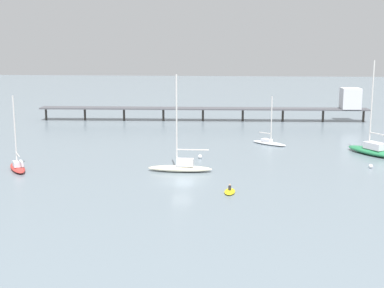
{
  "coord_description": "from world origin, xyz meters",
  "views": [
    {
      "loc": [
        6.27,
        -69.01,
        18.79
      ],
      "look_at": [
        0.0,
        18.79,
        1.5
      ],
      "focal_mm": 51.09,
      "sensor_mm": 36.0,
      "label": 1
    }
  ],
  "objects_px": {
    "pier": "(271,104)",
    "sailboat_red": "(18,166)",
    "mooring_buoy_near": "(200,157)",
    "mooring_buoy_inner": "(371,166)",
    "sailboat_green": "(372,149)",
    "sailboat_white": "(269,142)",
    "sailboat_cream": "(181,166)",
    "dinghy_yellow": "(230,191)"
  },
  "relations": [
    {
      "from": "pier",
      "to": "mooring_buoy_inner",
      "type": "bearing_deg",
      "value": -75.62
    },
    {
      "from": "sailboat_green",
      "to": "mooring_buoy_near",
      "type": "xyz_separation_m",
      "value": [
        -27.66,
        -4.9,
        -0.58
      ]
    },
    {
      "from": "pier",
      "to": "sailboat_cream",
      "type": "bearing_deg",
      "value": -108.48
    },
    {
      "from": "sailboat_white",
      "to": "sailboat_green",
      "type": "distance_m",
      "value": 17.68
    },
    {
      "from": "sailboat_red",
      "to": "dinghy_yellow",
      "type": "xyz_separation_m",
      "value": [
        30.4,
        -9.46,
        -0.47
      ]
    },
    {
      "from": "sailboat_green",
      "to": "sailboat_red",
      "type": "bearing_deg",
      "value": -164.87
    },
    {
      "from": "sailboat_red",
      "to": "mooring_buoy_inner",
      "type": "height_order",
      "value": "sailboat_red"
    },
    {
      "from": "pier",
      "to": "mooring_buoy_near",
      "type": "height_order",
      "value": "pier"
    },
    {
      "from": "sailboat_red",
      "to": "dinghy_yellow",
      "type": "relative_size",
      "value": 3.57
    },
    {
      "from": "pier",
      "to": "mooring_buoy_inner",
      "type": "distance_m",
      "value": 45.76
    },
    {
      "from": "dinghy_yellow",
      "to": "mooring_buoy_inner",
      "type": "xyz_separation_m",
      "value": [
        20.46,
        14.3,
        0.1
      ]
    },
    {
      "from": "sailboat_red",
      "to": "dinghy_yellow",
      "type": "height_order",
      "value": "sailboat_red"
    },
    {
      "from": "dinghy_yellow",
      "to": "sailboat_green",
      "type": "bearing_deg",
      "value": 46.16
    },
    {
      "from": "dinghy_yellow",
      "to": "mooring_buoy_near",
      "type": "height_order",
      "value": "dinghy_yellow"
    },
    {
      "from": "sailboat_white",
      "to": "sailboat_green",
      "type": "bearing_deg",
      "value": -24.49
    },
    {
      "from": "dinghy_yellow",
      "to": "mooring_buoy_inner",
      "type": "relative_size",
      "value": 4.86
    },
    {
      "from": "sailboat_red",
      "to": "sailboat_white",
      "type": "bearing_deg",
      "value": 30.28
    },
    {
      "from": "sailboat_cream",
      "to": "mooring_buoy_inner",
      "type": "bearing_deg",
      "value": 8.22
    },
    {
      "from": "sailboat_white",
      "to": "sailboat_green",
      "type": "height_order",
      "value": "sailboat_green"
    },
    {
      "from": "pier",
      "to": "dinghy_yellow",
      "type": "xyz_separation_m",
      "value": [
        -9.13,
        -58.49,
        -3.76
      ]
    },
    {
      "from": "pier",
      "to": "sailboat_red",
      "type": "bearing_deg",
      "value": -128.88
    },
    {
      "from": "pier",
      "to": "mooring_buoy_near",
      "type": "xyz_separation_m",
      "value": [
        -13.86,
        -39.51,
        -3.64
      ]
    },
    {
      "from": "sailboat_cream",
      "to": "mooring_buoy_near",
      "type": "bearing_deg",
      "value": 75.55
    },
    {
      "from": "sailboat_white",
      "to": "sailboat_red",
      "type": "relative_size",
      "value": 0.81
    },
    {
      "from": "pier",
      "to": "sailboat_white",
      "type": "height_order",
      "value": "sailboat_white"
    },
    {
      "from": "mooring_buoy_inner",
      "to": "sailboat_white",
      "type": "bearing_deg",
      "value": 128.85
    },
    {
      "from": "sailboat_green",
      "to": "mooring_buoy_inner",
      "type": "bearing_deg",
      "value": -104.48
    },
    {
      "from": "sailboat_cream",
      "to": "dinghy_yellow",
      "type": "relative_size",
      "value": 4.59
    },
    {
      "from": "sailboat_white",
      "to": "mooring_buoy_near",
      "type": "distance_m",
      "value": 16.84
    },
    {
      "from": "mooring_buoy_near",
      "to": "sailboat_white",
      "type": "bearing_deg",
      "value": 46.56
    },
    {
      "from": "sailboat_red",
      "to": "sailboat_green",
      "type": "bearing_deg",
      "value": 15.13
    },
    {
      "from": "sailboat_white",
      "to": "mooring_buoy_near",
      "type": "height_order",
      "value": "sailboat_white"
    },
    {
      "from": "dinghy_yellow",
      "to": "mooring_buoy_near",
      "type": "bearing_deg",
      "value": 104.0
    },
    {
      "from": "sailboat_cream",
      "to": "sailboat_red",
      "type": "distance_m",
      "value": 23.46
    },
    {
      "from": "mooring_buoy_inner",
      "to": "mooring_buoy_near",
      "type": "height_order",
      "value": "mooring_buoy_near"
    },
    {
      "from": "pier",
      "to": "sailboat_green",
      "type": "distance_m",
      "value": 37.39
    },
    {
      "from": "sailboat_cream",
      "to": "sailboat_green",
      "type": "relative_size",
      "value": 0.91
    },
    {
      "from": "sailboat_cream",
      "to": "mooring_buoy_inner",
      "type": "height_order",
      "value": "sailboat_cream"
    },
    {
      "from": "sailboat_white",
      "to": "pier",
      "type": "bearing_deg",
      "value": 85.21
    },
    {
      "from": "dinghy_yellow",
      "to": "pier",
      "type": "bearing_deg",
      "value": 81.13
    },
    {
      "from": "dinghy_yellow",
      "to": "mooring_buoy_inner",
      "type": "distance_m",
      "value": 24.96
    },
    {
      "from": "mooring_buoy_inner",
      "to": "mooring_buoy_near",
      "type": "bearing_deg",
      "value": 169.49
    }
  ]
}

